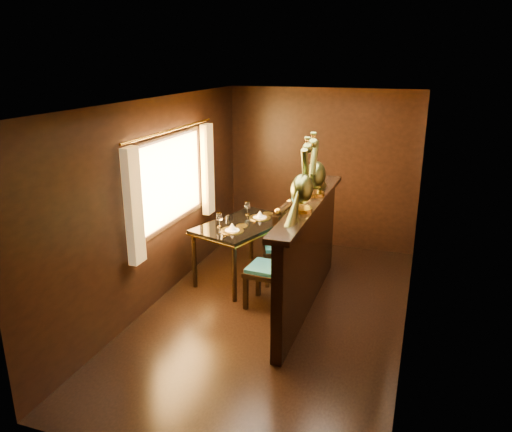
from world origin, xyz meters
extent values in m
plane|color=black|center=(0.00, 0.00, 0.00)|extent=(5.00, 5.00, 0.00)
cube|color=black|center=(0.00, 2.50, 1.25)|extent=(3.00, 0.04, 2.50)
cube|color=black|center=(0.00, -2.50, 1.25)|extent=(3.00, 0.04, 2.50)
cube|color=black|center=(-1.50, 0.00, 1.25)|extent=(0.04, 5.00, 2.50)
cube|color=black|center=(1.50, 0.00, 1.25)|extent=(0.04, 5.00, 2.50)
cube|color=beige|center=(0.00, 0.00, 2.50)|extent=(3.00, 5.00, 0.04)
cube|color=#FFC672|center=(-1.50, 0.30, 1.45)|extent=(0.01, 1.70, 1.05)
cube|color=#FFE845|center=(-1.40, -0.67, 1.40)|extent=(0.10, 0.22, 1.30)
cube|color=#FFE845|center=(-1.40, 1.27, 1.40)|extent=(0.10, 0.22, 1.30)
cylinder|color=gold|center=(-1.42, 0.30, 2.10)|extent=(0.03, 2.20, 0.03)
cube|color=black|center=(0.33, 0.30, 0.65)|extent=(0.12, 2.60, 1.30)
cube|color=#3C381B|center=(0.26, 0.30, 0.70)|extent=(0.02, 2.20, 0.95)
cube|color=black|center=(0.33, 0.30, 1.33)|extent=(0.26, 2.70, 0.06)
cube|color=black|center=(-0.70, 0.84, 0.79)|extent=(1.18, 1.53, 0.04)
cube|color=gold|center=(-0.70, 0.84, 0.76)|extent=(1.21, 1.55, 0.02)
cylinder|color=black|center=(-1.22, 0.37, 0.37)|extent=(0.06, 0.06, 0.75)
cylinder|color=black|center=(-0.57, 0.15, 0.37)|extent=(0.06, 0.06, 0.75)
cylinder|color=black|center=(-0.83, 1.53, 0.37)|extent=(0.06, 0.06, 0.75)
cylinder|color=black|center=(-0.18, 1.31, 0.37)|extent=(0.06, 0.06, 0.75)
cylinder|color=#B58821|center=(-0.73, 0.50, 0.81)|extent=(0.30, 0.30, 0.01)
cone|color=white|center=(-0.73, 0.50, 0.87)|extent=(0.11, 0.11, 0.10)
cylinder|color=#B58821|center=(-0.56, 1.12, 0.81)|extent=(0.30, 0.30, 0.01)
cone|color=white|center=(-0.56, 1.12, 0.87)|extent=(0.11, 0.11, 0.10)
cylinder|color=silver|center=(-0.97, 0.91, 0.84)|extent=(0.03, 0.03, 0.06)
cylinder|color=silver|center=(-0.97, 0.96, 0.84)|extent=(0.03, 0.03, 0.06)
cube|color=black|center=(-0.15, 0.19, 0.45)|extent=(0.51, 0.51, 0.06)
cube|color=#165064|center=(-0.15, 0.19, 0.50)|extent=(0.46, 0.46, 0.05)
cube|color=#165064|center=(0.05, 0.17, 0.85)|extent=(0.06, 0.37, 0.61)
cube|color=black|center=(-0.36, 0.01, 0.21)|extent=(0.05, 0.05, 0.42)
cube|color=black|center=(0.03, -0.02, 0.21)|extent=(0.05, 0.05, 0.42)
cube|color=black|center=(-0.34, 0.40, 0.21)|extent=(0.05, 0.05, 0.42)
cube|color=black|center=(0.05, 0.37, 0.21)|extent=(0.05, 0.05, 0.42)
sphere|color=gold|center=(0.04, -0.02, 1.30)|extent=(0.07, 0.07, 0.07)
sphere|color=gold|center=(0.06, 0.37, 1.30)|extent=(0.07, 0.07, 0.07)
cube|color=black|center=(-0.20, 0.93, 0.46)|extent=(0.62, 0.62, 0.06)
cube|color=#165064|center=(-0.20, 0.93, 0.51)|extent=(0.56, 0.56, 0.05)
cube|color=#165064|center=(0.00, 1.01, 0.85)|extent=(0.17, 0.36, 0.61)
cube|color=black|center=(-0.31, 0.68, 0.21)|extent=(0.05, 0.05, 0.42)
cube|color=black|center=(0.06, 0.82, 0.21)|extent=(0.05, 0.05, 0.42)
cube|color=black|center=(-0.45, 1.04, 0.21)|extent=(0.05, 0.05, 0.42)
cube|color=black|center=(-0.09, 1.19, 0.21)|extent=(0.05, 0.05, 0.42)
sphere|color=gold|center=(0.07, 0.83, 1.31)|extent=(0.07, 0.07, 0.07)
sphere|color=gold|center=(-0.08, 1.19, 1.31)|extent=(0.07, 0.07, 0.07)
camera|label=1|loc=(1.54, -5.11, 2.96)|focal=35.00mm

